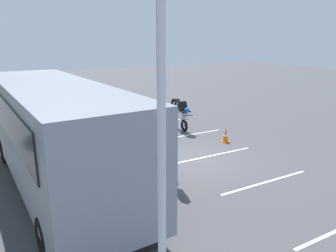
{
  "coord_description": "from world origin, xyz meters",
  "views": [
    {
      "loc": [
        -10.06,
        6.14,
        4.5
      ],
      "look_at": [
        1.1,
        0.17,
        1.1
      ],
      "focal_mm": 34.96,
      "sensor_mm": 36.0,
      "label": 1
    }
  ],
  "objects_px": {
    "spectator_left": "(156,144)",
    "flagpole": "(160,185)",
    "parked_motorcycle_silver": "(145,178)",
    "tour_bus": "(56,137)",
    "spectator_centre": "(146,137)",
    "stunt_motorcycle": "(181,111)",
    "spectator_right": "(138,133)",
    "traffic_cone": "(226,135)",
    "spectator_far_right": "(120,127)",
    "spectator_far_left": "(172,151)"
  },
  "relations": [
    {
      "from": "spectator_far_left",
      "to": "flagpole",
      "type": "height_order",
      "value": "flagpole"
    },
    {
      "from": "spectator_far_left",
      "to": "stunt_motorcycle",
      "type": "xyz_separation_m",
      "value": [
        5.34,
        -3.46,
        -0.1
      ]
    },
    {
      "from": "spectator_centre",
      "to": "stunt_motorcycle",
      "type": "xyz_separation_m",
      "value": [
        3.56,
        -3.55,
        -0.1
      ]
    },
    {
      "from": "parked_motorcycle_silver",
      "to": "traffic_cone",
      "type": "relative_size",
      "value": 3.25
    },
    {
      "from": "tour_bus",
      "to": "spectator_centre",
      "type": "distance_m",
      "value": 3.2
    },
    {
      "from": "traffic_cone",
      "to": "spectator_left",
      "type": "bearing_deg",
      "value": 111.55
    },
    {
      "from": "parked_motorcycle_silver",
      "to": "flagpole",
      "type": "height_order",
      "value": "flagpole"
    },
    {
      "from": "spectator_centre",
      "to": "parked_motorcycle_silver",
      "type": "xyz_separation_m",
      "value": [
        -2.02,
        0.94,
        -0.6
      ]
    },
    {
      "from": "tour_bus",
      "to": "spectator_centre",
      "type": "relative_size",
      "value": 5.16
    },
    {
      "from": "spectator_left",
      "to": "spectator_centre",
      "type": "distance_m",
      "value": 0.8
    },
    {
      "from": "spectator_far_left",
      "to": "stunt_motorcycle",
      "type": "height_order",
      "value": "spectator_far_left"
    },
    {
      "from": "tour_bus",
      "to": "stunt_motorcycle",
      "type": "height_order",
      "value": "tour_bus"
    },
    {
      "from": "tour_bus",
      "to": "spectator_left",
      "type": "distance_m",
      "value": 3.22
    },
    {
      "from": "spectator_far_left",
      "to": "spectator_far_right",
      "type": "relative_size",
      "value": 0.99
    },
    {
      "from": "spectator_left",
      "to": "stunt_motorcycle",
      "type": "distance_m",
      "value": 5.61
    },
    {
      "from": "spectator_far_left",
      "to": "flagpole",
      "type": "xyz_separation_m",
      "value": [
        -5.97,
        3.42,
        2.11
      ]
    },
    {
      "from": "parked_motorcycle_silver",
      "to": "stunt_motorcycle",
      "type": "height_order",
      "value": "stunt_motorcycle"
    },
    {
      "from": "spectator_centre",
      "to": "spectator_right",
      "type": "relative_size",
      "value": 1.08
    },
    {
      "from": "spectator_centre",
      "to": "spectator_right",
      "type": "height_order",
      "value": "spectator_centre"
    },
    {
      "from": "tour_bus",
      "to": "spectator_right",
      "type": "xyz_separation_m",
      "value": [
        1.36,
        -3.19,
        -0.65
      ]
    },
    {
      "from": "tour_bus",
      "to": "spectator_centre",
      "type": "bearing_deg",
      "value": -81.59
    },
    {
      "from": "parked_motorcycle_silver",
      "to": "traffic_cone",
      "type": "bearing_deg",
      "value": -61.02
    },
    {
      "from": "spectator_far_left",
      "to": "spectator_right",
      "type": "xyz_separation_m",
      "value": [
        2.68,
        0.03,
        -0.09
      ]
    },
    {
      "from": "parked_motorcycle_silver",
      "to": "tour_bus",
      "type": "bearing_deg",
      "value": 54.48
    },
    {
      "from": "spectator_far_left",
      "to": "parked_motorcycle_silver",
      "type": "distance_m",
      "value": 1.22
    },
    {
      "from": "tour_bus",
      "to": "parked_motorcycle_silver",
      "type": "height_order",
      "value": "tour_bus"
    },
    {
      "from": "tour_bus",
      "to": "parked_motorcycle_silver",
      "type": "relative_size",
      "value": 4.56
    },
    {
      "from": "spectator_far_right",
      "to": "traffic_cone",
      "type": "bearing_deg",
      "value": -100.6
    },
    {
      "from": "spectator_far_right",
      "to": "tour_bus",
      "type": "bearing_deg",
      "value": 128.33
    },
    {
      "from": "spectator_far_right",
      "to": "spectator_far_left",
      "type": "bearing_deg",
      "value": -173.42
    },
    {
      "from": "stunt_motorcycle",
      "to": "flagpole",
      "type": "distance_m",
      "value": 13.42
    },
    {
      "from": "stunt_motorcycle",
      "to": "spectator_right",
      "type": "bearing_deg",
      "value": 127.38
    },
    {
      "from": "spectator_left",
      "to": "spectator_right",
      "type": "xyz_separation_m",
      "value": [
        1.7,
        -0.04,
        -0.05
      ]
    },
    {
      "from": "spectator_centre",
      "to": "traffic_cone",
      "type": "xyz_separation_m",
      "value": [
        0.89,
        -4.31,
        -0.78
      ]
    },
    {
      "from": "parked_motorcycle_silver",
      "to": "traffic_cone",
      "type": "distance_m",
      "value": 6.0
    },
    {
      "from": "spectator_far_left",
      "to": "traffic_cone",
      "type": "distance_m",
      "value": 5.05
    },
    {
      "from": "traffic_cone",
      "to": "spectator_centre",
      "type": "bearing_deg",
      "value": 101.67
    },
    {
      "from": "spectator_centre",
      "to": "spectator_far_right",
      "type": "bearing_deg",
      "value": 10.15
    },
    {
      "from": "spectator_right",
      "to": "stunt_motorcycle",
      "type": "distance_m",
      "value": 4.39
    },
    {
      "from": "spectator_far_left",
      "to": "spectator_left",
      "type": "height_order",
      "value": "spectator_far_left"
    },
    {
      "from": "spectator_centre",
      "to": "traffic_cone",
      "type": "height_order",
      "value": "spectator_centre"
    },
    {
      "from": "spectator_centre",
      "to": "traffic_cone",
      "type": "distance_m",
      "value": 4.47
    },
    {
      "from": "spectator_far_right",
      "to": "parked_motorcycle_silver",
      "type": "distance_m",
      "value": 3.87
    },
    {
      "from": "spectator_left",
      "to": "flagpole",
      "type": "bearing_deg",
      "value": 154.25
    },
    {
      "from": "tour_bus",
      "to": "spectator_left",
      "type": "bearing_deg",
      "value": -96.17
    },
    {
      "from": "spectator_right",
      "to": "spectator_far_left",
      "type": "bearing_deg",
      "value": -179.44
    },
    {
      "from": "spectator_left",
      "to": "flagpole",
      "type": "xyz_separation_m",
      "value": [
        -6.95,
        3.35,
        2.14
      ]
    },
    {
      "from": "parked_motorcycle_silver",
      "to": "stunt_motorcycle",
      "type": "relative_size",
      "value": 0.99
    },
    {
      "from": "spectator_right",
      "to": "stunt_motorcycle",
      "type": "bearing_deg",
      "value": -52.62
    },
    {
      "from": "spectator_left",
      "to": "spectator_right",
      "type": "bearing_deg",
      "value": -1.33
    }
  ]
}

